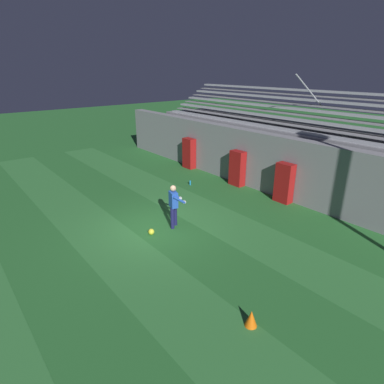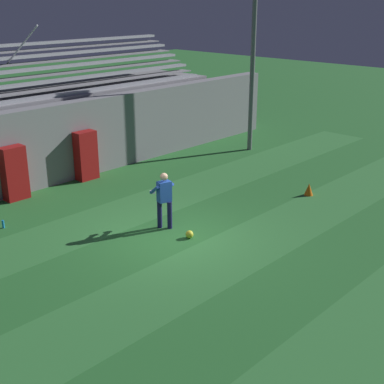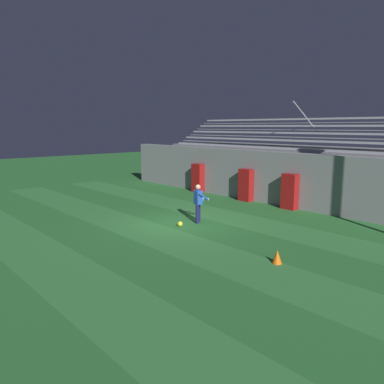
{
  "view_description": "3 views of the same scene",
  "coord_description": "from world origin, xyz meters",
  "px_view_note": "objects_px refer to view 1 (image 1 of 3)",
  "views": [
    {
      "loc": [
        9.23,
        -5.66,
        5.66
      ],
      "look_at": [
        0.58,
        1.36,
        1.33
      ],
      "focal_mm": 30.0,
      "sensor_mm": 36.0,
      "label": 1
    },
    {
      "loc": [
        -9.46,
        -9.65,
        6.31
      ],
      "look_at": [
        0.82,
        0.09,
        1.12
      ],
      "focal_mm": 50.0,
      "sensor_mm": 36.0,
      "label": 2
    },
    {
      "loc": [
        11.84,
        -10.07,
        4.11
      ],
      "look_at": [
        1.29,
        -0.54,
        1.62
      ],
      "focal_mm": 35.0,
      "sensor_mm": 36.0,
      "label": 3
    }
  ],
  "objects_px": {
    "soccer_ball": "(151,232)",
    "padding_pillar_far_left": "(189,153)",
    "padding_pillar_gate_left": "(237,168)",
    "water_bottle": "(190,183)",
    "padding_pillar_gate_right": "(284,183)",
    "goalkeeper": "(174,203)",
    "traffic_cone": "(251,318)"
  },
  "relations": [
    {
      "from": "padding_pillar_gate_right",
      "to": "soccer_ball",
      "type": "height_order",
      "value": "padding_pillar_gate_right"
    },
    {
      "from": "padding_pillar_far_left",
      "to": "water_bottle",
      "type": "height_order",
      "value": "padding_pillar_far_left"
    },
    {
      "from": "goalkeeper",
      "to": "water_bottle",
      "type": "height_order",
      "value": "goalkeeper"
    },
    {
      "from": "padding_pillar_gate_right",
      "to": "water_bottle",
      "type": "height_order",
      "value": "padding_pillar_gate_right"
    },
    {
      "from": "water_bottle",
      "to": "padding_pillar_gate_right",
      "type": "bearing_deg",
      "value": 23.34
    },
    {
      "from": "padding_pillar_gate_left",
      "to": "goalkeeper",
      "type": "height_order",
      "value": "padding_pillar_gate_left"
    },
    {
      "from": "padding_pillar_gate_left",
      "to": "water_bottle",
      "type": "relative_size",
      "value": 7.45
    },
    {
      "from": "padding_pillar_gate_left",
      "to": "traffic_cone",
      "type": "bearing_deg",
      "value": -44.5
    },
    {
      "from": "padding_pillar_gate_left",
      "to": "padding_pillar_far_left",
      "type": "distance_m",
      "value": 3.93
    },
    {
      "from": "traffic_cone",
      "to": "water_bottle",
      "type": "distance_m",
      "value": 9.8
    },
    {
      "from": "padding_pillar_gate_left",
      "to": "soccer_ball",
      "type": "bearing_deg",
      "value": -74.66
    },
    {
      "from": "padding_pillar_far_left",
      "to": "water_bottle",
      "type": "xyz_separation_m",
      "value": [
        2.43,
        -1.87,
        -0.77
      ]
    },
    {
      "from": "soccer_ball",
      "to": "traffic_cone",
      "type": "distance_m",
      "value": 5.26
    },
    {
      "from": "padding_pillar_far_left",
      "to": "traffic_cone",
      "type": "bearing_deg",
      "value": -32.13
    },
    {
      "from": "goalkeeper",
      "to": "water_bottle",
      "type": "relative_size",
      "value": 6.96
    },
    {
      "from": "traffic_cone",
      "to": "water_bottle",
      "type": "height_order",
      "value": "traffic_cone"
    },
    {
      "from": "padding_pillar_far_left",
      "to": "padding_pillar_gate_left",
      "type": "bearing_deg",
      "value": 0.0
    },
    {
      "from": "soccer_ball",
      "to": "padding_pillar_gate_left",
      "type": "bearing_deg",
      "value": 105.34
    },
    {
      "from": "padding_pillar_gate_right",
      "to": "water_bottle",
      "type": "relative_size",
      "value": 7.45
    },
    {
      "from": "soccer_ball",
      "to": "padding_pillar_far_left",
      "type": "bearing_deg",
      "value": 132.02
    },
    {
      "from": "padding_pillar_gate_left",
      "to": "padding_pillar_far_left",
      "type": "bearing_deg",
      "value": 180.0
    },
    {
      "from": "traffic_cone",
      "to": "water_bottle",
      "type": "relative_size",
      "value": 1.75
    },
    {
      "from": "padding_pillar_gate_left",
      "to": "traffic_cone",
      "type": "height_order",
      "value": "padding_pillar_gate_left"
    },
    {
      "from": "padding_pillar_far_left",
      "to": "water_bottle",
      "type": "bearing_deg",
      "value": -37.65
    },
    {
      "from": "padding_pillar_gate_right",
      "to": "goalkeeper",
      "type": "distance_m",
      "value": 5.36
    },
    {
      "from": "padding_pillar_gate_left",
      "to": "padding_pillar_gate_right",
      "type": "distance_m",
      "value": 2.84
    },
    {
      "from": "padding_pillar_gate_left",
      "to": "soccer_ball",
      "type": "distance_m",
      "value": 6.54
    },
    {
      "from": "padding_pillar_gate_left",
      "to": "water_bottle",
      "type": "xyz_separation_m",
      "value": [
        -1.5,
        -1.87,
        -0.77
      ]
    },
    {
      "from": "goalkeeper",
      "to": "traffic_cone",
      "type": "relative_size",
      "value": 3.98
    },
    {
      "from": "water_bottle",
      "to": "padding_pillar_gate_left",
      "type": "bearing_deg",
      "value": 51.36
    },
    {
      "from": "traffic_cone",
      "to": "water_bottle",
      "type": "xyz_separation_m",
      "value": [
        -8.45,
        4.96,
        -0.09
      ]
    },
    {
      "from": "padding_pillar_gate_right",
      "to": "traffic_cone",
      "type": "relative_size",
      "value": 4.26
    }
  ]
}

